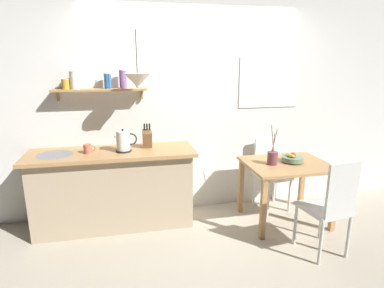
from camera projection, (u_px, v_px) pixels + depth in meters
The scene contains 13 objects.
ground_plane at pixel (205, 228), 3.69m from camera, with size 14.00×14.00×0.00m, color #BCB29E.
back_wall at pixel (209, 104), 4.01m from camera, with size 6.80×0.11×2.70m.
kitchen_counter at pixel (114, 188), 3.68m from camera, with size 1.83×0.63×0.91m.
wall_shelf at pixel (95, 85), 3.52m from camera, with size 1.02×0.20×0.34m.
dining_table at pixel (286, 172), 3.73m from camera, with size 0.95×0.77×0.73m.
dining_chair_near at pixel (331, 205), 3.05m from camera, with size 0.45×0.48×1.00m.
dining_chair_far at pixel (269, 170), 4.15m from camera, with size 0.44×0.44×0.91m.
fruit_bowl at pixel (292, 158), 3.73m from camera, with size 0.25×0.25×0.12m.
twig_vase at pixel (272, 158), 3.64m from camera, with size 0.12×0.12×0.46m.
electric_kettle at pixel (124, 141), 3.51m from camera, with size 0.26×0.17×0.25m.
knife_block at pixel (147, 138), 3.66m from camera, with size 0.10×0.16×0.29m.
coffee_mug_by_sink at pixel (88, 149), 3.45m from camera, with size 0.13×0.09×0.10m.
pendant_lamp at pixel (138, 80), 3.28m from camera, with size 0.28×0.28×0.58m.
Camera 1 is at (-0.85, -3.22, 1.88)m, focal length 30.00 mm.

